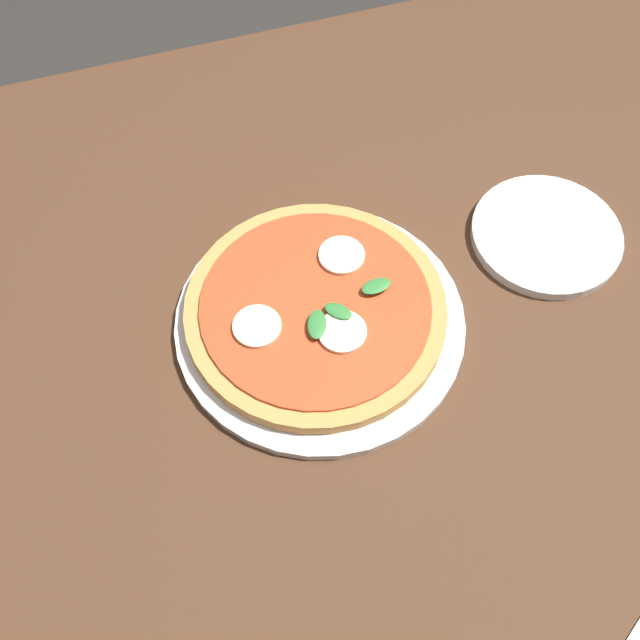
% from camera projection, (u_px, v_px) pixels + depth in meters
% --- Properties ---
extents(ground_plane, '(6.00, 6.00, 0.00)m').
position_uv_depth(ground_plane, '(370.00, 521.00, 1.53)').
color(ground_plane, '#2D2B28').
extents(dining_table, '(1.38, 1.16, 0.74)m').
position_uv_depth(dining_table, '(400.00, 371.00, 0.97)').
color(dining_table, '#4C301E').
rests_on(dining_table, ground_plane).
extents(serving_tray, '(0.34, 0.34, 0.01)m').
position_uv_depth(serving_tray, '(320.00, 322.00, 0.90)').
color(serving_tray, silver).
rests_on(serving_tray, dining_table).
extents(pizza, '(0.31, 0.31, 0.03)m').
position_uv_depth(pizza, '(316.00, 309.00, 0.89)').
color(pizza, tan).
rests_on(pizza, serving_tray).
extents(plate_white, '(0.19, 0.19, 0.01)m').
position_uv_depth(plate_white, '(546.00, 235.00, 0.97)').
color(plate_white, white).
rests_on(plate_white, dining_table).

